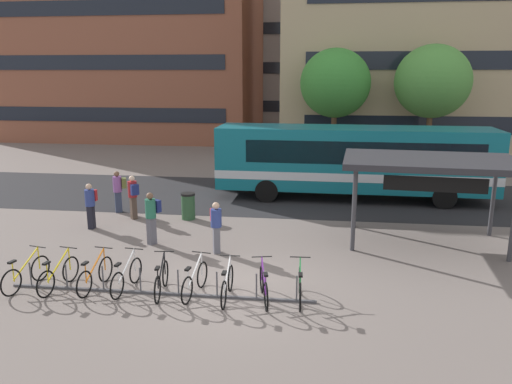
# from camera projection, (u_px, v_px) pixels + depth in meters

# --- Properties ---
(ground) EXTENTS (200.00, 200.00, 0.00)m
(ground) POSITION_uv_depth(u_px,v_px,m) (235.00, 290.00, 13.03)
(ground) COLOR #6B605B
(bus_lane_asphalt) EXTENTS (80.00, 7.20, 0.01)m
(bus_lane_asphalt) POSITION_uv_depth(u_px,v_px,m) (273.00, 196.00, 22.88)
(bus_lane_asphalt) COLOR #232326
(bus_lane_asphalt) RESTS_ON ground
(city_bus) EXTENTS (12.06, 2.74, 3.20)m
(city_bus) POSITION_uv_depth(u_px,v_px,m) (352.00, 160.00, 22.03)
(city_bus) COLOR #0F6070
(city_bus) RESTS_ON ground
(bike_rack) EXTENTS (7.99, 0.12, 0.70)m
(bike_rack) POSITION_uv_depth(u_px,v_px,m) (160.00, 291.00, 12.73)
(bike_rack) COLOR #47474C
(bike_rack) RESTS_ON ground
(parked_bicycle_yellow_0) EXTENTS (0.55, 1.70, 0.99)m
(parked_bicycle_yellow_0) POSITION_uv_depth(u_px,v_px,m) (26.00, 274.00, 13.05)
(parked_bicycle_yellow_0) COLOR black
(parked_bicycle_yellow_0) RESTS_ON ground
(parked_bicycle_yellow_1) EXTENTS (0.52, 1.71, 0.99)m
(parked_bicycle_yellow_1) POSITION_uv_depth(u_px,v_px,m) (59.00, 275.00, 12.98)
(parked_bicycle_yellow_1) COLOR black
(parked_bicycle_yellow_1) RESTS_ON ground
(parked_bicycle_orange_2) EXTENTS (0.52, 1.72, 0.99)m
(parked_bicycle_orange_2) POSITION_uv_depth(u_px,v_px,m) (95.00, 275.00, 12.97)
(parked_bicycle_orange_2) COLOR black
(parked_bicycle_orange_2) RESTS_ON ground
(parked_bicycle_white_3) EXTENTS (0.52, 1.72, 0.99)m
(parked_bicycle_white_3) POSITION_uv_depth(u_px,v_px,m) (127.00, 277.00, 12.89)
(parked_bicycle_white_3) COLOR black
(parked_bicycle_white_3) RESTS_ON ground
(parked_bicycle_black_4) EXTENTS (0.52, 1.72, 0.99)m
(parked_bicycle_black_4) POSITION_uv_depth(u_px,v_px,m) (161.00, 280.00, 12.67)
(parked_bicycle_black_4) COLOR black
(parked_bicycle_black_4) RESTS_ON ground
(parked_bicycle_white_5) EXTENTS (0.52, 1.71, 0.99)m
(parked_bicycle_white_5) POSITION_uv_depth(u_px,v_px,m) (195.00, 281.00, 12.62)
(parked_bicycle_white_5) COLOR black
(parked_bicycle_white_5) RESTS_ON ground
(parked_bicycle_white_6) EXTENTS (0.52, 1.72, 0.99)m
(parked_bicycle_white_6) POSITION_uv_depth(u_px,v_px,m) (227.00, 285.00, 12.38)
(parked_bicycle_white_6) COLOR black
(parked_bicycle_white_6) RESTS_ON ground
(parked_bicycle_purple_7) EXTENTS (0.58, 1.69, 0.99)m
(parked_bicycle_purple_7) POSITION_uv_depth(u_px,v_px,m) (264.00, 287.00, 12.30)
(parked_bicycle_purple_7) COLOR black
(parked_bicycle_purple_7) RESTS_ON ground
(parked_bicycle_green_8) EXTENTS (0.52, 1.72, 0.99)m
(parked_bicycle_green_8) POSITION_uv_depth(u_px,v_px,m) (300.00, 287.00, 12.27)
(parked_bicycle_green_8) COLOR black
(parked_bicycle_green_8) RESTS_ON ground
(transit_shelter) EXTENTS (5.69, 3.72, 2.85)m
(transit_shelter) POSITION_uv_depth(u_px,v_px,m) (430.00, 164.00, 15.99)
(transit_shelter) COLOR #38383D
(transit_shelter) RESTS_ON ground
(commuter_navy_pack_0) EXTENTS (0.53, 0.61, 1.75)m
(commuter_navy_pack_0) POSITION_uv_depth(u_px,v_px,m) (152.00, 214.00, 16.28)
(commuter_navy_pack_0) COLOR #565660
(commuter_navy_pack_0) RESTS_ON ground
(commuter_red_pack_1) EXTENTS (0.48, 0.60, 1.65)m
(commuter_red_pack_1) POSITION_uv_depth(u_px,v_px,m) (216.00, 224.00, 15.51)
(commuter_red_pack_1) COLOR #565660
(commuter_red_pack_1) RESTS_ON ground
(commuter_olive_pack_2) EXTENTS (0.60, 0.52, 1.70)m
(commuter_olive_pack_2) POSITION_uv_depth(u_px,v_px,m) (118.00, 189.00, 20.04)
(commuter_olive_pack_2) COLOR #2D3851
(commuter_olive_pack_2) RESTS_ON ground
(commuter_navy_pack_3) EXTENTS (0.57, 0.60, 1.71)m
(commuter_navy_pack_3) POSITION_uv_depth(u_px,v_px,m) (133.00, 194.00, 19.08)
(commuter_navy_pack_3) COLOR #47382D
(commuter_navy_pack_3) RESTS_ON ground
(commuter_red_pack_4) EXTENTS (0.34, 0.52, 1.67)m
(commuter_red_pack_4) POSITION_uv_depth(u_px,v_px,m) (91.00, 203.00, 17.96)
(commuter_red_pack_4) COLOR black
(commuter_red_pack_4) RESTS_ON ground
(trash_bin) EXTENTS (0.55, 0.55, 1.03)m
(trash_bin) POSITION_uv_depth(u_px,v_px,m) (188.00, 206.00, 19.19)
(trash_bin) COLOR #284C2D
(trash_bin) RESTS_ON ground
(street_tree_0) EXTENTS (4.29, 4.29, 7.11)m
(street_tree_0) POSITION_uv_depth(u_px,v_px,m) (433.00, 82.00, 28.43)
(street_tree_0) COLOR brown
(street_tree_0) RESTS_ON ground
(street_tree_1) EXTENTS (4.18, 4.18, 6.95)m
(street_tree_1) POSITION_uv_depth(u_px,v_px,m) (335.00, 83.00, 29.68)
(street_tree_1) COLOR brown
(street_tree_1) RESTS_ON ground
(building_left_wing) EXTENTS (20.97, 13.13, 19.57)m
(building_left_wing) POSITION_uv_depth(u_px,v_px,m) (134.00, 22.00, 43.11)
(building_left_wing) COLOR brown
(building_left_wing) RESTS_ON ground
(building_right_wing) EXTENTS (26.77, 11.35, 19.50)m
(building_right_wing) POSITION_uv_depth(u_px,v_px,m) (482.00, 9.00, 34.23)
(building_right_wing) COLOR tan
(building_right_wing) RESTS_ON ground
(building_centre_block) EXTENTS (14.04, 11.27, 14.90)m
(building_centre_block) POSITION_uv_depth(u_px,v_px,m) (284.00, 54.00, 53.98)
(building_centre_block) COLOR gray
(building_centre_block) RESTS_ON ground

